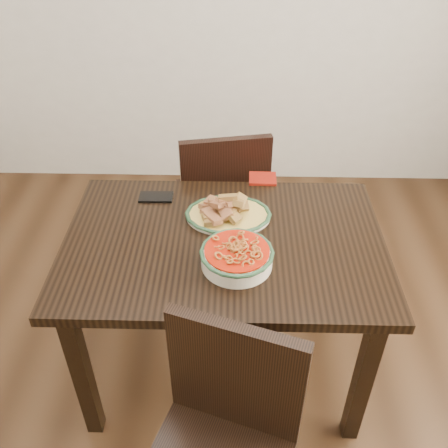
{
  "coord_description": "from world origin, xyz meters",
  "views": [
    {
      "loc": [
        0.15,
        -1.32,
        1.94
      ],
      "look_at": [
        0.11,
        0.13,
        0.81
      ],
      "focal_mm": 40.0,
      "sensor_mm": 36.0,
      "label": 1
    }
  ],
  "objects_px": {
    "chair_far": "(222,198)",
    "smartphone": "(156,197)",
    "chair_near": "(223,438)",
    "noodle_bowl": "(237,255)",
    "dining_table": "(224,260)",
    "fish_plate": "(228,208)"
  },
  "relations": [
    {
      "from": "fish_plate",
      "to": "noodle_bowl",
      "type": "xyz_separation_m",
      "value": [
        0.04,
        -0.27,
        -0.0
      ]
    },
    {
      "from": "chair_near",
      "to": "fish_plate",
      "type": "distance_m",
      "value": 0.84
    },
    {
      "from": "noodle_bowl",
      "to": "smartphone",
      "type": "bearing_deg",
      "value": 130.16
    },
    {
      "from": "noodle_bowl",
      "to": "smartphone",
      "type": "relative_size",
      "value": 1.87
    },
    {
      "from": "dining_table",
      "to": "fish_plate",
      "type": "height_order",
      "value": "fish_plate"
    },
    {
      "from": "dining_table",
      "to": "noodle_bowl",
      "type": "bearing_deg",
      "value": -69.93
    },
    {
      "from": "chair_far",
      "to": "chair_near",
      "type": "height_order",
      "value": "same"
    },
    {
      "from": "dining_table",
      "to": "noodle_bowl",
      "type": "relative_size",
      "value": 4.62
    },
    {
      "from": "dining_table",
      "to": "smartphone",
      "type": "relative_size",
      "value": 8.65
    },
    {
      "from": "chair_near",
      "to": "smartphone",
      "type": "xyz_separation_m",
      "value": [
        -0.3,
        0.91,
        0.26
      ]
    },
    {
      "from": "chair_near",
      "to": "noodle_bowl",
      "type": "distance_m",
      "value": 0.59
    },
    {
      "from": "dining_table",
      "to": "smartphone",
      "type": "bearing_deg",
      "value": 137.22
    },
    {
      "from": "chair_near",
      "to": "noodle_bowl",
      "type": "relative_size",
      "value": 3.42
    },
    {
      "from": "chair_far",
      "to": "chair_near",
      "type": "distance_m",
      "value": 1.27
    },
    {
      "from": "chair_near",
      "to": "fish_plate",
      "type": "xyz_separation_m",
      "value": [
        -0.0,
        0.78,
        0.3
      ]
    },
    {
      "from": "smartphone",
      "to": "noodle_bowl",
      "type": "bearing_deg",
      "value": -50.75
    },
    {
      "from": "dining_table",
      "to": "smartphone",
      "type": "xyz_separation_m",
      "value": [
        -0.29,
        0.27,
        0.1
      ]
    },
    {
      "from": "noodle_bowl",
      "to": "dining_table",
      "type": "bearing_deg",
      "value": 110.07
    },
    {
      "from": "noodle_bowl",
      "to": "fish_plate",
      "type": "bearing_deg",
      "value": 97.29
    },
    {
      "from": "chair_far",
      "to": "smartphone",
      "type": "height_order",
      "value": "chair_far"
    },
    {
      "from": "noodle_bowl",
      "to": "smartphone",
      "type": "distance_m",
      "value": 0.53
    },
    {
      "from": "dining_table",
      "to": "chair_far",
      "type": "relative_size",
      "value": 1.35
    }
  ]
}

